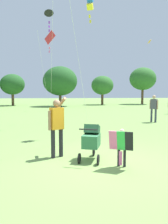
% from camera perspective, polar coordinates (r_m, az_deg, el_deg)
% --- Properties ---
extents(ground_plane, '(120.00, 120.00, 0.00)m').
position_cam_1_polar(ground_plane, '(6.22, 5.35, -12.99)').
color(ground_plane, '#75994C').
extents(treeline_distant, '(32.42, 7.69, 5.66)m').
position_cam_1_polar(treeline_distant, '(31.48, -11.95, 7.75)').
color(treeline_distant, brown).
rests_on(treeline_distant, ground).
extents(child_with_butterfly_kite, '(0.62, 0.47, 1.00)m').
position_cam_1_polar(child_with_butterfly_kite, '(5.79, 9.72, -8.14)').
color(child_with_butterfly_kite, '#232328').
rests_on(child_with_butterfly_kite, ground).
extents(person_adult_flyer, '(0.54, 0.68, 1.80)m').
position_cam_1_polar(person_adult_flyer, '(6.54, -7.08, -2.76)').
color(person_adult_flyer, '#232328').
rests_on(person_adult_flyer, ground).
extents(stroller, '(0.73, 1.12, 1.03)m').
position_cam_1_polar(stroller, '(6.32, 1.94, -6.96)').
color(stroller, black).
rests_on(stroller, ground).
extents(kite_adult_black, '(1.28, 3.33, 6.05)m').
position_cam_1_polar(kite_adult_black, '(10.48, 1.53, 26.15)').
color(kite_adult_black, blue).
rests_on(kite_adult_black, ground).
extents(kite_orange_delta, '(0.71, 3.96, 6.30)m').
position_cam_1_polar(kite_orange_delta, '(12.94, -9.06, 23.48)').
color(kite_orange_delta, black).
rests_on(kite_orange_delta, ground).
extents(kite_green_novelty, '(0.87, 2.88, 5.81)m').
position_cam_1_polar(kite_green_novelty, '(14.44, -8.88, 18.07)').
color(kite_green_novelty, red).
rests_on(kite_green_novelty, ground).
extents(distant_kites_cluster, '(21.34, 6.02, 10.87)m').
position_cam_1_polar(distant_kites_cluster, '(26.61, -6.99, 24.45)').
color(distant_kites_cluster, red).
extents(person_couple_left, '(0.44, 0.42, 1.73)m').
position_cam_1_polar(person_couple_left, '(14.62, 17.61, 1.40)').
color(person_couple_left, '#33384C').
rests_on(person_couple_left, ground).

